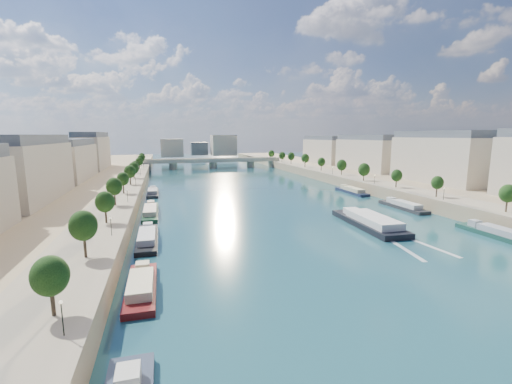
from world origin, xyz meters
TOP-DOWN VIEW (x-y plane):
  - ground at (0.00, 100.00)m, footprint 700.00×700.00m
  - quay_left at (-72.00, 100.00)m, footprint 44.00×520.00m
  - quay_right at (72.00, 100.00)m, footprint 44.00×520.00m
  - pave_left at (-57.00, 100.00)m, footprint 14.00×520.00m
  - pave_right at (57.00, 100.00)m, footprint 14.00×520.00m
  - trees_left at (-55.00, 102.00)m, footprint 4.80×268.80m
  - trees_right at (55.00, 110.00)m, footprint 4.80×268.80m
  - lamps_left at (-52.50, 90.00)m, footprint 0.36×200.36m
  - lamps_right at (52.50, 105.00)m, footprint 0.36×200.36m
  - buildings_left at (-85.00, 112.00)m, footprint 16.00×226.00m
  - buildings_right at (85.00, 112.00)m, footprint 16.00×226.00m
  - skyline at (3.19, 319.52)m, footprint 79.00×42.00m
  - bridge at (0.00, 230.98)m, footprint 112.00×12.00m
  - tour_barge at (18.71, 37.94)m, footprint 10.51×31.70m
  - wake at (18.71, 21.43)m, footprint 10.75×26.02m
  - moored_barges_left at (-45.50, 42.62)m, footprint 5.00×159.51m
  - moored_barges_right at (45.50, 38.13)m, footprint 5.00×129.14m

SIDE VIEW (x-z plane):
  - ground at x=0.00m, z-range 0.00..0.00m
  - wake at x=18.71m, z-range 0.00..0.04m
  - moored_barges_right at x=45.50m, z-range -0.96..2.64m
  - moored_barges_left at x=-45.50m, z-range -0.96..2.64m
  - tour_barge at x=18.71m, z-range -0.88..3.37m
  - quay_left at x=-72.00m, z-range 0.00..5.00m
  - quay_right at x=72.00m, z-range 0.00..5.00m
  - pave_left at x=-57.00m, z-range 5.00..5.10m
  - pave_right at x=57.00m, z-range 5.00..5.10m
  - bridge at x=0.00m, z-range 1.01..9.16m
  - lamps_left at x=-52.50m, z-range 5.64..9.92m
  - lamps_right at x=52.50m, z-range 5.64..9.92m
  - trees_left at x=-55.00m, z-range 6.35..14.61m
  - trees_right at x=55.00m, z-range 6.35..14.61m
  - skyline at x=3.19m, z-range 3.66..25.66m
  - buildings_left at x=-85.00m, z-range 4.85..28.05m
  - buildings_right at x=85.00m, z-range 4.85..28.05m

